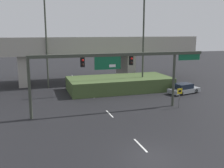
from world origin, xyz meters
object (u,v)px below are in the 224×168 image
Objects in this scene: signal_gantry at (119,64)px; parked_sedan_near_right at (184,89)px; highway_light_pole_near at (144,28)px; highway_light_pole_far at (46,31)px; speed_limit_sign at (179,95)px.

signal_gantry is 3.91× the size of parked_sedan_near_right.
highway_light_pole_near is 1.06× the size of highway_light_pole_far.
highway_light_pole_far is (-12.81, 5.26, -0.46)m from highway_light_pole_near.
signal_gantry is 8.30× the size of speed_limit_sign.
parked_sedan_near_right is at bearing 53.72° from speed_limit_sign.
parked_sedan_near_right is (4.30, 5.86, -0.83)m from speed_limit_sign.
highway_light_pole_near is (6.53, 8.66, 3.73)m from signal_gantry.
speed_limit_sign is 20.89m from highway_light_pole_far.
highway_light_pole_near reaches higher than speed_limit_sign.
highway_light_pole_near reaches higher than parked_sedan_near_right.
highway_light_pole_far is at bearing 138.81° from parked_sedan_near_right.
highway_light_pole_far is at bearing 114.29° from signal_gantry.
highway_light_pole_far is 20.92m from parked_sedan_near_right.
speed_limit_sign is at bearing -89.28° from highway_light_pole_near.
highway_light_pole_far is at bearing 130.93° from speed_limit_sign.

